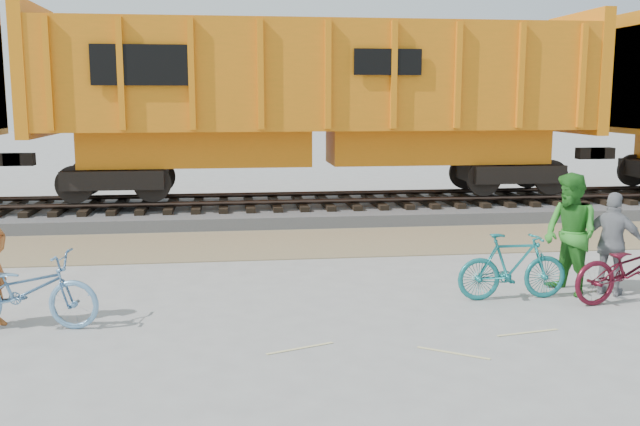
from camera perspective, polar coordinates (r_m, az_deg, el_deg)
The scene contains 10 objects.
ground at distance 9.74m, azimuth 3.86°, elevation -8.91°, with size 120.00×120.00×0.00m, color #9E9E99.
gravel_strip at distance 14.99m, azimuth -0.26°, elevation -2.38°, with size 120.00×3.00×0.02m, color #9D8261.
ballast_bed at distance 18.39m, azimuth -1.63°, elevation 0.23°, with size 120.00×4.00×0.30m, color slate.
track at distance 18.34m, azimuth -1.63°, elevation 1.23°, with size 120.00×2.60×0.24m.
hopper_car_center at distance 18.22m, azimuth -0.06°, elevation 9.17°, with size 14.00×3.13×4.65m.
bicycle_blue at distance 10.21m, azimuth -22.53°, elevation -5.74°, with size 0.68×1.96×1.03m, color #6A9AC5.
bicycle_teal at distance 11.15m, azimuth 15.15°, elevation -4.15°, with size 0.48×1.70×1.02m, color #197072.
bicycle_maroon at distance 11.61m, azimuth 23.70°, elevation -4.01°, with size 0.70×2.00×1.05m, color #4F0E1C.
person_man at distance 11.65m, azimuth 19.41°, elevation -1.60°, with size 0.92×0.72×1.89m, color #2B7E25.
person_woman at distance 11.84m, azimuth 22.38°, elevation -2.31°, with size 0.94×0.39×1.60m, color gray.
Camera 1 is at (-1.84, -9.07, 3.03)m, focal length 40.00 mm.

